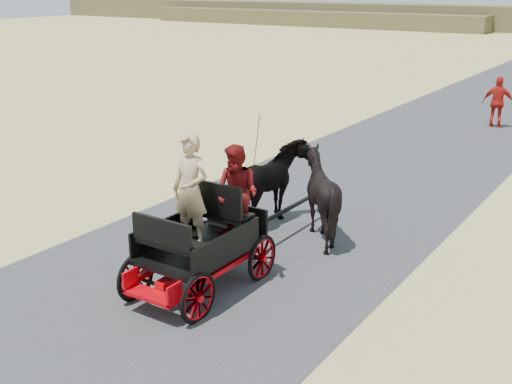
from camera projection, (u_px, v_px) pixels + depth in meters
The scene contains 9 objects.
ground at pixel (159, 297), 10.11m from camera, with size 140.00×140.00×0.00m, color tan.
road at pixel (159, 297), 10.11m from camera, with size 6.00×140.00×0.01m, color #38383A.
ridge_near at pixel (307, 18), 71.50m from camera, with size 40.00×4.00×1.60m, color brown.
carriage at pixel (201, 267), 10.30m from camera, with size 1.30×2.40×0.72m, color black, non-canonical shape.
horse_left at pixel (272, 186), 12.81m from camera, with size 0.91×2.01×1.70m, color black.
horse_right at pixel (321, 195), 12.23m from camera, with size 1.37×1.54×1.70m, color black.
driver_man at pixel (191, 190), 10.05m from camera, with size 0.66×0.43×1.80m, color tan.
passenger_woman at pixel (237, 193), 10.26m from camera, with size 0.77×0.60×1.58m, color #660C0F.
pedestrian at pixel (498, 102), 21.56m from camera, with size 1.01×0.42×1.73m, color #B51914.
Camera 1 is at (6.31, -6.71, 4.74)m, focal length 45.00 mm.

